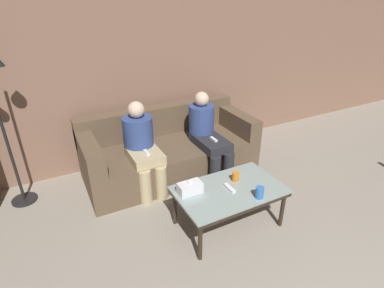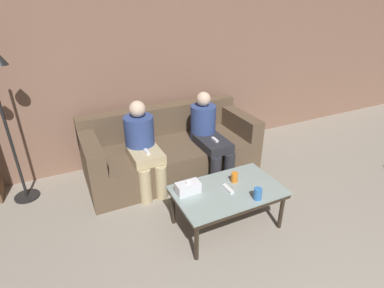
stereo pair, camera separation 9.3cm
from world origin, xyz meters
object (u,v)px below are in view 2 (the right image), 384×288
(standing_lamp, at_px, (5,116))
(seated_person_left_end, at_px, (143,144))
(game_remote, at_px, (228,189))
(seated_person_mid_left, at_px, (208,134))
(cup_near_right, at_px, (258,194))
(tissue_box, at_px, (188,188))
(coffee_table, at_px, (228,193))
(cup_near_left, at_px, (234,177))
(couch, at_px, (170,150))

(standing_lamp, relative_size, seated_person_left_end, 1.54)
(game_remote, relative_size, seated_person_mid_left, 0.15)
(cup_near_right, xyz_separation_m, seated_person_left_end, (-0.66, 1.23, 0.07))
(tissue_box, height_order, standing_lamp, standing_lamp)
(coffee_table, height_order, cup_near_right, cup_near_right)
(game_remote, bearing_deg, cup_near_left, 35.01)
(couch, relative_size, tissue_box, 9.46)
(couch, relative_size, standing_lamp, 1.32)
(cup_near_left, bearing_deg, cup_near_right, -83.98)
(coffee_table, bearing_deg, standing_lamp, 142.15)
(coffee_table, height_order, tissue_box, tissue_box)
(cup_near_right, bearing_deg, seated_person_left_end, 118.04)
(tissue_box, relative_size, seated_person_left_end, 0.22)
(cup_near_left, xyz_separation_m, seated_person_mid_left, (0.19, 0.87, 0.07))
(couch, height_order, seated_person_mid_left, seated_person_mid_left)
(tissue_box, bearing_deg, cup_near_left, -4.26)
(tissue_box, bearing_deg, seated_person_mid_left, 51.62)
(tissue_box, xyz_separation_m, standing_lamp, (-1.41, 1.24, 0.49))
(coffee_table, distance_m, tissue_box, 0.38)
(cup_near_right, bearing_deg, game_remote, 124.14)
(couch, relative_size, cup_near_right, 19.39)
(standing_lamp, bearing_deg, couch, -5.49)
(cup_near_left, bearing_deg, standing_lamp, 145.80)
(cup_near_left, relative_size, standing_lamp, 0.06)
(cup_near_left, bearing_deg, game_remote, -144.99)
(tissue_box, distance_m, game_remote, 0.37)
(standing_lamp, bearing_deg, tissue_box, -41.49)
(cup_near_right, distance_m, standing_lamp, 2.54)
(coffee_table, xyz_separation_m, game_remote, (0.00, 0.00, 0.05))
(cup_near_right, bearing_deg, tissue_box, 145.13)
(seated_person_mid_left, bearing_deg, tissue_box, -128.38)
(cup_near_left, xyz_separation_m, cup_near_right, (0.03, -0.32, 0.01))
(couch, bearing_deg, seated_person_left_end, -153.08)
(cup_near_right, bearing_deg, seated_person_mid_left, 82.63)
(coffee_table, height_order, seated_person_left_end, seated_person_left_end)
(cup_near_right, bearing_deg, standing_lamp, 140.16)
(couch, relative_size, coffee_table, 2.07)
(couch, bearing_deg, seated_person_mid_left, -31.15)
(cup_near_right, bearing_deg, couch, 99.90)
(tissue_box, xyz_separation_m, seated_person_mid_left, (0.66, 0.84, 0.06))
(coffee_table, relative_size, seated_person_mid_left, 0.99)
(cup_near_right, xyz_separation_m, tissue_box, (-0.51, 0.36, -0.00))
(standing_lamp, relative_size, seated_person_mid_left, 1.55)
(cup_near_right, relative_size, tissue_box, 0.49)
(couch, height_order, cup_near_right, couch)
(game_remote, height_order, seated_person_mid_left, seated_person_mid_left)
(tissue_box, height_order, seated_person_left_end, seated_person_left_end)
(cup_near_right, distance_m, seated_person_left_end, 1.40)
(tissue_box, bearing_deg, standing_lamp, 138.51)
(standing_lamp, bearing_deg, cup_near_right, -39.84)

